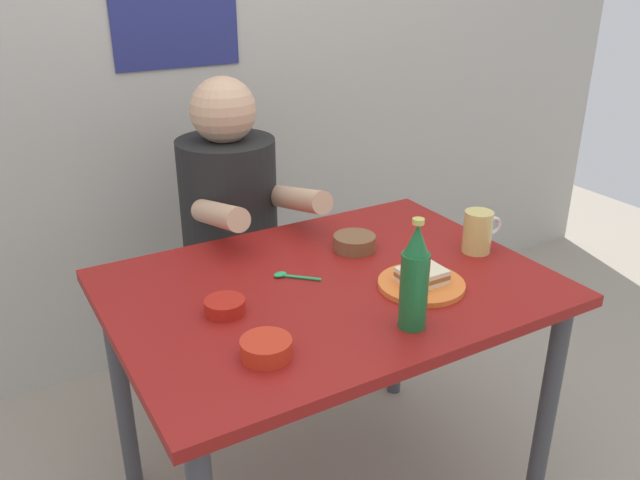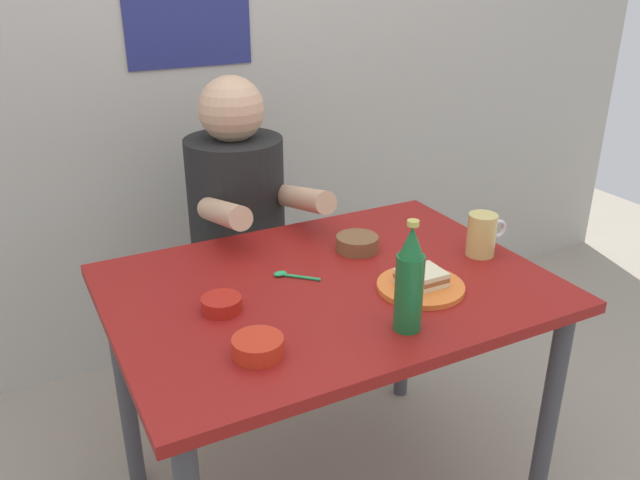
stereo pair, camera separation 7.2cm
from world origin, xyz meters
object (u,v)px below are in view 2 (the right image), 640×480
Objects in this scene: dining_table at (329,314)px; condiment_bowl_brown at (357,243)px; sandwich at (421,278)px; plate_orange at (421,287)px; beer_mug at (482,235)px; person_seated at (237,200)px; beer_bottle at (409,281)px; stool at (242,308)px.

dining_table is 9.17× the size of condiment_bowl_brown.
dining_table is 10.00× the size of sandwich.
beer_mug reaches higher than plate_orange.
dining_table is at bearing 143.95° from plate_orange.
beer_bottle is at bearing -85.83° from person_seated.
person_seated is at bearing 104.94° from sandwich.
condiment_bowl_brown is (-0.02, 0.28, 0.02)m from plate_orange.
person_seated is (-0.01, 0.62, 0.12)m from dining_table.
condiment_bowl_brown is (-0.29, 0.18, -0.04)m from beer_mug.
beer_mug is (0.47, -0.66, 0.03)m from person_seated.
dining_table is at bearing -88.72° from person_seated.
person_seated is 3.27× the size of plate_orange.
plate_orange is 1.83× the size of condiment_bowl_brown.
person_seated is 0.51m from condiment_bowl_brown.
plate_orange is at bearing -75.27° from stool.
stool is 1.72× the size of beer_bottle.
beer_mug reaches higher than sandwich.
stool is 3.57× the size of beer_mug.
plate_orange is at bearing -161.02° from beer_mug.
person_seated reaches higher than condiment_bowl_brown.
condiment_bowl_brown is (0.11, 0.41, -0.10)m from beer_bottle.
person_seated reaches higher than sandwich.
dining_table is 0.48m from beer_mug.
condiment_bowl_brown is (0.17, 0.14, 0.12)m from dining_table.
plate_orange is at bearing 0.00° from sandwich.
plate_orange is at bearing 45.42° from beer_bottle.
beer_bottle is (-0.14, -0.14, 0.09)m from sandwich.
beer_mug is 0.35m from condiment_bowl_brown.
beer_bottle reaches higher than condiment_bowl_brown.
dining_table is at bearing 174.53° from beer_mug.
dining_table is 4.20× the size of beer_bottle.
person_seated reaches higher than beer_bottle.
beer_mug is (0.47, -0.67, 0.45)m from stool.
stool is at bearing 124.97° from beer_mug.
condiment_bowl_brown reaches higher than stool.
sandwich is at bearing -161.02° from beer_mug.
plate_orange is 2.00× the size of sandwich.
person_seated is 0.90m from beer_bottle.
person_seated is 0.81m from beer_mug.
sandwich is at bearing -75.06° from person_seated.
condiment_bowl_brown is at bearing 74.64° from beer_bottle.
plate_orange is 1.75× the size of beer_mug.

